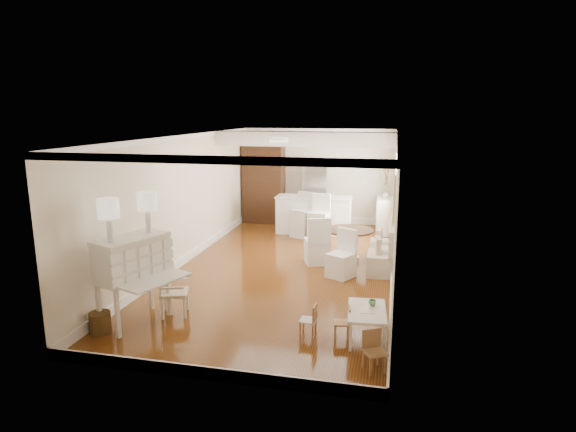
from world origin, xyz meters
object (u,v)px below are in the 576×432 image
at_px(slip_chair_near, 341,254).
at_px(fridge, 326,195).
at_px(gustavian_armchair, 174,292).
at_px(bar_stool_left, 302,215).
at_px(breakfast_counter, 314,215).
at_px(kids_table, 366,324).
at_px(kids_chair_b, 308,320).
at_px(secretary_bureau, 134,280).
at_px(dining_table, 349,245).
at_px(sideboard, 385,215).
at_px(slip_chair_far, 317,240).
at_px(kids_chair_c, 375,352).
at_px(bar_stool_right, 319,218).
at_px(wicker_basket, 100,322).
at_px(kids_chair_a, 342,322).
at_px(pantry_cabinet, 264,184).

relative_size(slip_chair_near, fridge, 0.54).
xyz_separation_m(gustavian_armchair, bar_stool_left, (1.08, 5.42, 0.20)).
height_order(slip_chair_near, breakfast_counter, breakfast_counter).
relative_size(kids_table, kids_chair_b, 1.82).
bearing_deg(breakfast_counter, slip_chair_near, -71.62).
xyz_separation_m(secretary_bureau, slip_chair_near, (2.93, 2.86, -0.22)).
bearing_deg(dining_table, slip_chair_near, -92.81).
distance_m(gustavian_armchair, slip_chair_near, 3.47).
bearing_deg(bar_stool_left, dining_table, -30.94).
bearing_deg(sideboard, slip_chair_far, -114.97).
height_order(gustavian_armchair, slip_chair_near, slip_chair_near).
relative_size(secretary_bureau, kids_chair_c, 2.58).
xyz_separation_m(slip_chair_far, bar_stool_right, (-0.26, 1.92, 0.07)).
relative_size(wicker_basket, kids_chair_a, 0.64).
relative_size(breakfast_counter, fridge, 1.14).
bearing_deg(gustavian_armchair, wicker_basket, 118.73).
bearing_deg(pantry_cabinet, secretary_bureau, -90.78).
bearing_deg(slip_chair_far, kids_chair_b, 76.59).
relative_size(slip_chair_near, pantry_cabinet, 0.42).
height_order(breakfast_counter, pantry_cabinet, pantry_cabinet).
bearing_deg(kids_chair_c, bar_stool_left, 80.94).
xyz_separation_m(kids_table, kids_chair_b, (-0.86, -0.08, 0.02)).
bearing_deg(pantry_cabinet, kids_chair_b, -69.81).
bearing_deg(kids_chair_a, slip_chair_near, 177.76).
xyz_separation_m(secretary_bureau, kids_table, (3.60, 0.22, -0.48)).
xyz_separation_m(kids_chair_b, slip_chair_far, (-0.43, 3.51, 0.28)).
bearing_deg(bar_stool_left, secretary_bureau, -83.62).
bearing_deg(fridge, kids_table, -77.27).
distance_m(secretary_bureau, wicker_basket, 0.78).
distance_m(kids_table, fridge, 7.29).
relative_size(kids_chair_c, breakfast_counter, 0.27).
relative_size(slip_chair_near, bar_stool_right, 0.81).
xyz_separation_m(gustavian_armchair, kids_chair_c, (3.29, -1.08, -0.13)).
xyz_separation_m(kids_table, dining_table, (-0.62, 3.76, 0.13)).
xyz_separation_m(secretary_bureau, fridge, (2.00, 7.30, 0.19)).
relative_size(gustavian_armchair, sideboard, 0.78).
bearing_deg(wicker_basket, bar_stool_left, 73.14).
height_order(kids_chair_b, fridge, fridge).
bearing_deg(dining_table, kids_table, -80.69).
xyz_separation_m(gustavian_armchair, slip_chair_far, (1.84, 3.25, 0.13)).
relative_size(secretary_bureau, bar_stool_right, 1.18).
relative_size(kids_chair_a, kids_chair_c, 0.91).
bearing_deg(bar_stool_right, gustavian_armchair, -98.25).
distance_m(kids_table, bar_stool_left, 5.98).
xyz_separation_m(gustavian_armchair, fridge, (1.53, 6.89, 0.50)).
xyz_separation_m(wicker_basket, kids_table, (3.95, 0.66, 0.07)).
distance_m(slip_chair_far, pantry_cabinet, 4.33).
distance_m(bar_stool_right, sideboard, 2.07).
bearing_deg(sideboard, pantry_cabinet, 170.63).
bearing_deg(kids_table, bar_stool_right, 106.12).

